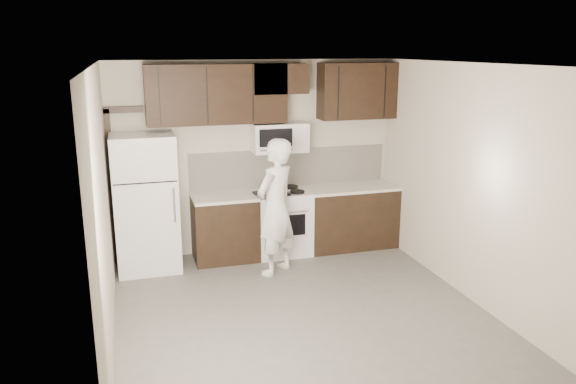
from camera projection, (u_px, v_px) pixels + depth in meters
name	position (u px, v px, depth m)	size (l,w,h in m)	color
floor	(303.00, 315.00, 6.18)	(4.50, 4.50, 0.00)	#595754
back_wall	(255.00, 157.00, 7.93)	(4.00, 4.00, 0.00)	#BBB39F
ceiling	(305.00, 64.00, 5.50)	(4.50, 4.50, 0.00)	white
counter_run	(302.00, 220.00, 8.03)	(2.95, 0.64, 0.91)	black
stove	(282.00, 222.00, 7.95)	(0.76, 0.66, 0.94)	silver
backsplash	(289.00, 167.00, 8.10)	(2.90, 0.02, 0.54)	silver
upper_cabinets	(272.00, 91.00, 7.59)	(3.48, 0.35, 0.78)	black
microwave	(279.00, 137.00, 7.76)	(0.76, 0.42, 0.40)	silver
refrigerator	(146.00, 203.00, 7.29)	(0.80, 0.76, 1.80)	silver
door_trim	(114.00, 173.00, 7.40)	(0.50, 0.08, 2.12)	black
saucepan	(267.00, 185.00, 7.91)	(0.26, 0.15, 0.15)	silver
baking_tray	(272.00, 194.00, 7.66)	(0.45, 0.33, 0.02)	black
pizza	(272.00, 192.00, 7.66)	(0.30, 0.30, 0.02)	#CCAE88
person	(275.00, 207.00, 7.14)	(0.65, 0.42, 1.77)	white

